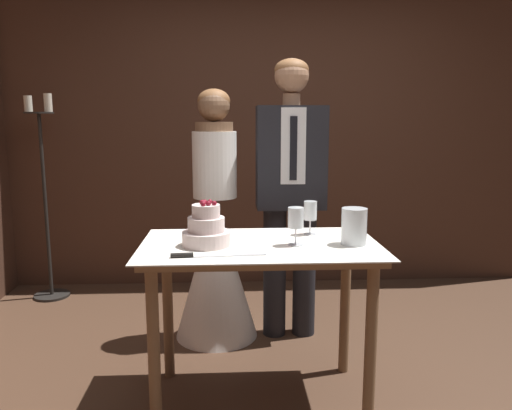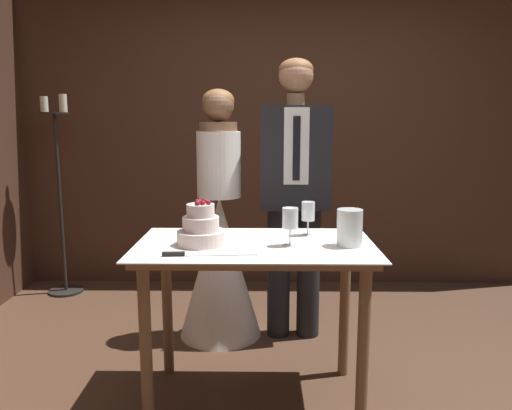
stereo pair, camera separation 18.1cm
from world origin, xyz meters
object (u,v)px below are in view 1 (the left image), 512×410
object	(u,v)px
wine_glass_middle	(296,219)
cake_knife	(200,255)
candle_stand	(46,206)
wine_glass_near	(310,212)
groom	(290,183)
hurricane_candle	(354,227)
cake_table	(260,268)
tiered_cake	(206,229)
bride	(216,249)

from	to	relation	value
wine_glass_middle	cake_knife	bearing A→B (deg)	-156.73
cake_knife	candle_stand	distance (m)	2.25
wine_glass_near	groom	size ratio (longest dim) A/B	0.10
cake_knife	hurricane_candle	world-z (taller)	hurricane_candle
cake_table	tiered_cake	size ratio (longest dim) A/B	4.99
cake_knife	tiered_cake	bearing A→B (deg)	80.46
wine_glass_middle	candle_stand	bearing A→B (deg)	137.54
cake_table	tiered_cake	distance (m)	0.33
hurricane_candle	wine_glass_near	bearing A→B (deg)	129.44
wine_glass_middle	hurricane_candle	world-z (taller)	wine_glass_middle
cake_knife	cake_table	bearing A→B (deg)	34.91
hurricane_candle	candle_stand	distance (m)	2.63
cake_knife	groom	xyz separation A→B (m)	(0.52, 1.01, 0.19)
wine_glass_near	groom	bearing A→B (deg)	93.19
tiered_cake	bride	distance (m)	0.87
tiered_cake	wine_glass_near	world-z (taller)	tiered_cake
cake_knife	wine_glass_near	distance (m)	0.70
tiered_cake	wine_glass_middle	xyz separation A→B (m)	(0.43, -0.01, 0.05)
hurricane_candle	wine_glass_middle	bearing A→B (deg)	-179.92
tiered_cake	groom	world-z (taller)	groom
wine_glass_middle	hurricane_candle	size ratio (longest dim) A/B	1.04
wine_glass_middle	candle_stand	xyz separation A→B (m)	(-1.78, 1.63, -0.20)
wine_glass_near	groom	distance (m)	0.61
hurricane_candle	tiered_cake	bearing A→B (deg)	179.11
tiered_cake	hurricane_candle	world-z (taller)	tiered_cake
cake_table	hurricane_candle	size ratio (longest dim) A/B	6.54
tiered_cake	candle_stand	bearing A→B (deg)	129.80
cake_table	wine_glass_middle	xyz separation A→B (m)	(0.17, -0.03, 0.25)
bride	groom	distance (m)	0.65
candle_stand	bride	bearing A→B (deg)	-30.59
cake_table	bride	size ratio (longest dim) A/B	0.72
cake_knife	bride	bearing A→B (deg)	83.65
tiered_cake	candle_stand	size ratio (longest dim) A/B	0.14
tiered_cake	wine_glass_middle	world-z (taller)	tiered_cake
wine_glass_near	hurricane_candle	size ratio (longest dim) A/B	1.00
wine_glass_near	hurricane_candle	bearing A→B (deg)	-50.56
bride	groom	xyz separation A→B (m)	(0.48, -0.00, 0.43)
groom	cake_table	bearing A→B (deg)	-107.18
cake_table	hurricane_candle	bearing A→B (deg)	-4.27
wine_glass_middle	candle_stand	world-z (taller)	candle_stand
wine_glass_near	wine_glass_middle	world-z (taller)	wine_glass_middle
cake_table	bride	bearing A→B (deg)	107.17
cake_table	tiered_cake	bearing A→B (deg)	-175.03
hurricane_candle	groom	size ratio (longest dim) A/B	0.10
hurricane_candle	groom	bearing A→B (deg)	104.57
wine_glass_near	groom	world-z (taller)	groom
cake_knife	hurricane_candle	xyz separation A→B (m)	(0.74, 0.19, 0.08)
tiered_cake	cake_knife	distance (m)	0.22
wine_glass_middle	groom	xyz separation A→B (m)	(0.07, 0.82, 0.07)
hurricane_candle	bride	xyz separation A→B (m)	(-0.70, 0.82, -0.32)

